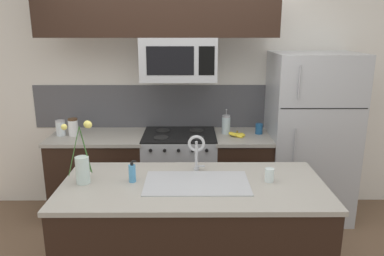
# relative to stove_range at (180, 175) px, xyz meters

# --- Properties ---
(rear_partition) EXTENTS (5.20, 0.10, 2.60)m
(rear_partition) POSITION_rel_stove_range_xyz_m (0.30, 0.38, 0.84)
(rear_partition) COLOR silver
(rear_partition) RESTS_ON ground
(splash_band) EXTENTS (3.25, 0.01, 0.48)m
(splash_band) POSITION_rel_stove_range_xyz_m (-0.00, 0.32, 0.69)
(splash_band) COLOR #4C4C51
(splash_band) RESTS_ON rear_partition
(back_counter_left) EXTENTS (0.99, 0.65, 0.91)m
(back_counter_left) POSITION_rel_stove_range_xyz_m (-0.86, 0.00, -0.01)
(back_counter_left) COLOR black
(back_counter_left) RESTS_ON ground
(back_counter_right) EXTENTS (0.60, 0.65, 0.91)m
(back_counter_right) POSITION_rel_stove_range_xyz_m (0.66, 0.00, -0.01)
(back_counter_right) COLOR black
(back_counter_right) RESTS_ON ground
(stove_range) EXTENTS (0.76, 0.64, 0.93)m
(stove_range) POSITION_rel_stove_range_xyz_m (0.00, 0.00, 0.00)
(stove_range) COLOR #A8AAAF
(stove_range) RESTS_ON ground
(microwave) EXTENTS (0.74, 0.40, 0.42)m
(microwave) POSITION_rel_stove_range_xyz_m (0.00, -0.02, 1.24)
(microwave) COLOR #A8AAAF
(upper_cabinet_band) EXTENTS (2.29, 0.34, 0.60)m
(upper_cabinet_band) POSITION_rel_stove_range_xyz_m (-0.20, -0.05, 1.75)
(upper_cabinet_band) COLOR black
(refrigerator) EXTENTS (0.86, 0.74, 1.76)m
(refrigerator) POSITION_rel_stove_range_xyz_m (1.37, 0.02, 0.42)
(refrigerator) COLOR #A8AAAF
(refrigerator) RESTS_ON ground
(storage_jar_tall) EXTENTS (0.10, 0.10, 0.16)m
(storage_jar_tall) POSITION_rel_stove_range_xyz_m (-1.24, 0.00, 0.53)
(storage_jar_tall) COLOR silver
(storage_jar_tall) RESTS_ON back_counter_left
(storage_jar_medium) EXTENTS (0.10, 0.10, 0.18)m
(storage_jar_medium) POSITION_rel_stove_range_xyz_m (-1.11, -0.01, 0.54)
(storage_jar_medium) COLOR silver
(storage_jar_medium) RESTS_ON back_counter_left
(banana_bunch) EXTENTS (0.19, 0.15, 0.08)m
(banana_bunch) POSITION_rel_stove_range_xyz_m (0.60, -0.06, 0.47)
(banana_bunch) COLOR yellow
(banana_bunch) RESTS_ON back_counter_right
(french_press) EXTENTS (0.09, 0.09, 0.27)m
(french_press) POSITION_rel_stove_range_xyz_m (0.49, 0.06, 0.55)
(french_press) COLOR silver
(french_press) RESTS_ON back_counter_right
(coffee_tin) EXTENTS (0.08, 0.08, 0.11)m
(coffee_tin) POSITION_rel_stove_range_xyz_m (0.84, 0.05, 0.50)
(coffee_tin) COLOR #1E5184
(coffee_tin) RESTS_ON back_counter_right
(island_counter) EXTENTS (1.92, 0.88, 0.91)m
(island_counter) POSITION_rel_stove_range_xyz_m (0.13, -1.25, -0.01)
(island_counter) COLOR black
(island_counter) RESTS_ON ground
(kitchen_sink) EXTENTS (0.76, 0.44, 0.16)m
(kitchen_sink) POSITION_rel_stove_range_xyz_m (0.16, -1.25, 0.38)
(kitchen_sink) COLOR #ADAFB5
(kitchen_sink) RESTS_ON island_counter
(sink_faucet) EXTENTS (0.14, 0.14, 0.31)m
(sink_faucet) POSITION_rel_stove_range_xyz_m (0.16, -1.03, 0.65)
(sink_faucet) COLOR #B7BABF
(sink_faucet) RESTS_ON island_counter
(dish_soap_bottle) EXTENTS (0.06, 0.05, 0.16)m
(dish_soap_bottle) POSITION_rel_stove_range_xyz_m (-0.31, -1.22, 0.52)
(dish_soap_bottle) COLOR #4C93C6
(dish_soap_bottle) RESTS_ON island_counter
(drinking_glass) EXTENTS (0.07, 0.07, 0.10)m
(drinking_glass) POSITION_rel_stove_range_xyz_m (0.69, -1.22, 0.50)
(drinking_glass) COLOR silver
(drinking_glass) RESTS_ON island_counter
(flower_vase) EXTENTS (0.20, 0.14, 0.46)m
(flower_vase) POSITION_rel_stove_range_xyz_m (-0.67, -1.23, 0.58)
(flower_vase) COLOR silver
(flower_vase) RESTS_ON island_counter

